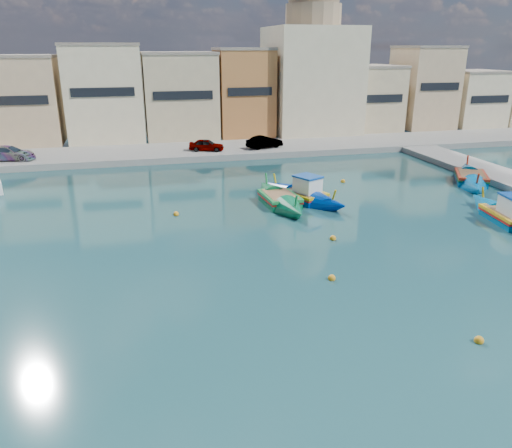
{
  "coord_description": "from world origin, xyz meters",
  "views": [
    {
      "loc": [
        -11.38,
        -18.52,
        10.41
      ],
      "look_at": [
        -5.26,
        6.0,
        1.4
      ],
      "focal_mm": 35.0,
      "sensor_mm": 36.0,
      "label": 1
    }
  ],
  "objects": [
    {
      "name": "luzzu_blue_cabin",
      "position": [
        0.14,
        13.85,
        0.36
      ],
      "size": [
        5.41,
        8.26,
        2.91
      ],
      "color": "#0034A7",
      "rests_on": "ground"
    },
    {
      "name": "luzzu_turquoise_cabin",
      "position": [
        11.09,
        6.24,
        0.35
      ],
      "size": [
        3.28,
        9.21,
        2.9
      ],
      "color": "#0067A2",
      "rests_on": "ground"
    },
    {
      "name": "north_quay",
      "position": [
        0.0,
        32.0,
        0.3
      ],
      "size": [
        80.0,
        8.0,
        0.6
      ],
      "primitive_type": "cube",
      "color": "gray",
      "rests_on": "ground"
    },
    {
      "name": "north_townhouses",
      "position": [
        6.68,
        39.36,
        5.0
      ],
      "size": [
        83.2,
        7.87,
        10.19
      ],
      "color": "#C7B389",
      "rests_on": "ground"
    },
    {
      "name": "ground",
      "position": [
        0.0,
        0.0,
        0.0
      ],
      "size": [
        160.0,
        160.0,
        0.0
      ],
      "primitive_type": "plane",
      "color": "#143A3E",
      "rests_on": "ground"
    },
    {
      "name": "luzzu_cyan_mid",
      "position": [
        15.0,
        15.32,
        0.29
      ],
      "size": [
        6.52,
        9.18,
        2.75
      ],
      "color": "#0061A4",
      "rests_on": "ground"
    },
    {
      "name": "parked_cars",
      "position": [
        -11.32,
        30.5,
        1.23
      ],
      "size": [
        28.5,
        2.7,
        1.31
      ],
      "color": "#4C1919",
      "rests_on": "north_quay"
    },
    {
      "name": "church_block",
      "position": [
        10.0,
        40.0,
        8.41
      ],
      "size": [
        10.0,
        10.0,
        19.1
      ],
      "color": "beige",
      "rests_on": "ground"
    },
    {
      "name": "mooring_buoys",
      "position": [
        1.12,
        6.07,
        0.08
      ],
      "size": [
        22.86,
        23.25,
        0.36
      ],
      "color": "orange",
      "rests_on": "ground"
    },
    {
      "name": "luzzu_green",
      "position": [
        -1.73,
        13.32,
        0.28
      ],
      "size": [
        2.6,
        8.51,
        2.65
      ],
      "color": "#0A6E41",
      "rests_on": "ground"
    }
  ]
}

